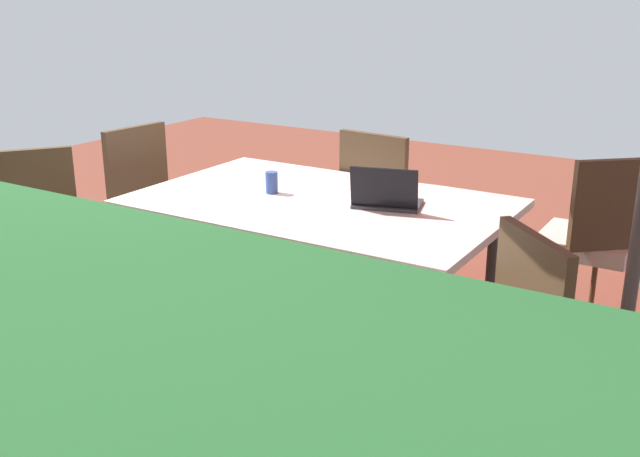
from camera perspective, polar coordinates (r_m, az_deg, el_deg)
name	(u,v)px	position (r m, az deg, el deg)	size (l,w,h in m)	color
ground_plane	(320,338)	(3.97, 0.00, -8.35)	(10.00, 10.00, 0.02)	brown
dining_table	(320,209)	(3.71, 0.00, 1.47)	(1.81, 1.15, 0.75)	silver
chair_northwest	(486,357)	(2.64, 12.62, -9.56)	(0.59, 0.59, 0.98)	beige
chair_south	(386,202)	(4.38, 5.07, 2.04)	(0.47, 0.48, 0.98)	beige
chair_southwest	(594,235)	(4.03, 20.23, -0.48)	(0.59, 0.59, 0.98)	beige
chair_east	(156,202)	(4.47, -12.47, 2.03)	(0.48, 0.47, 0.98)	beige
chair_northeast	(37,239)	(3.98, -20.87, -0.76)	(0.58, 0.58, 0.98)	beige
laptop	(386,198)	(3.57, 5.10, 2.33)	(0.38, 0.32, 0.21)	#2D2D33
cup	(272,182)	(3.82, -3.73, 3.54)	(0.06, 0.06, 0.11)	#334C99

